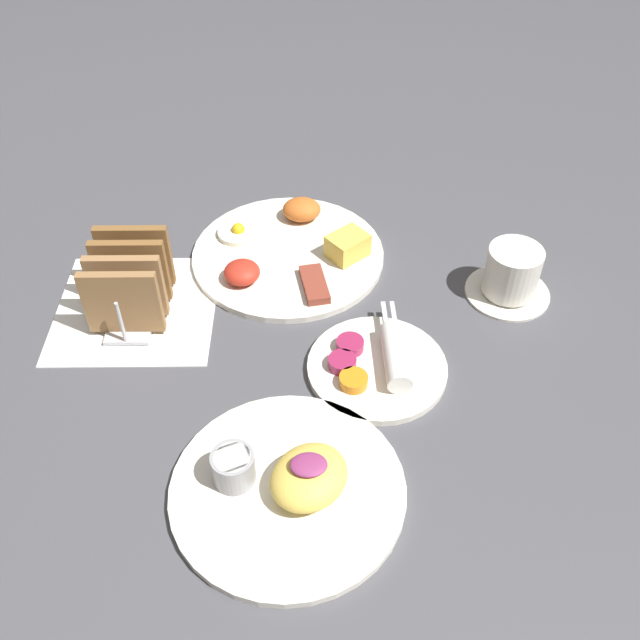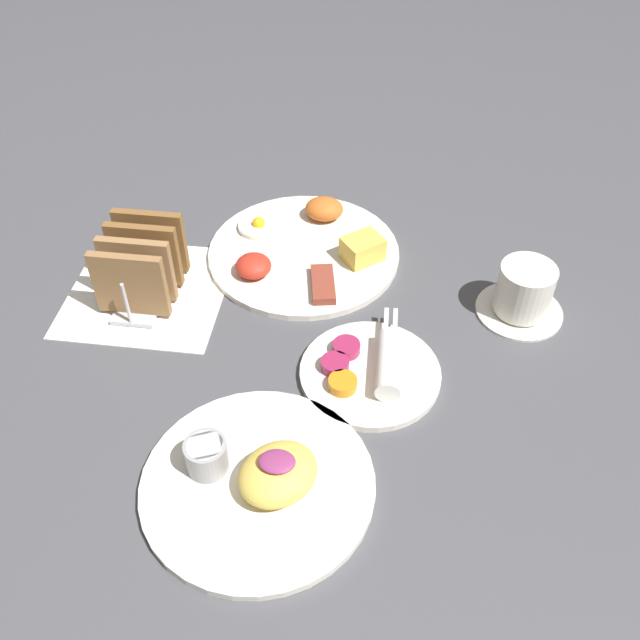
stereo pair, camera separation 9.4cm
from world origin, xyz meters
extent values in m
plane|color=#47474C|center=(0.00, 0.00, 0.00)|extent=(3.00, 3.00, 0.00)
cube|color=white|center=(-0.19, 0.10, 0.00)|extent=(0.22, 0.22, 0.00)
cylinder|color=silver|center=(0.02, 0.21, 0.01)|extent=(0.29, 0.29, 0.01)
cube|color=#E5C64C|center=(0.11, 0.20, 0.03)|extent=(0.07, 0.07, 0.04)
ellipsoid|color=#C66023|center=(0.04, 0.30, 0.03)|extent=(0.06, 0.05, 0.03)
cylinder|color=#F4EACC|center=(-0.06, 0.26, 0.01)|extent=(0.06, 0.06, 0.01)
sphere|color=yellow|center=(-0.06, 0.26, 0.02)|extent=(0.02, 0.02, 0.02)
ellipsoid|color=red|center=(-0.04, 0.15, 0.02)|extent=(0.05, 0.05, 0.03)
cube|color=brown|center=(0.06, 0.13, 0.02)|extent=(0.05, 0.08, 0.01)
cylinder|color=silver|center=(0.14, -0.02, 0.01)|extent=(0.18, 0.18, 0.01)
cylinder|color=#99234C|center=(0.11, 0.01, 0.02)|extent=(0.04, 0.04, 0.01)
cylinder|color=#99234C|center=(0.10, -0.02, 0.02)|extent=(0.04, 0.04, 0.01)
cylinder|color=orange|center=(0.11, -0.05, 0.02)|extent=(0.04, 0.04, 0.01)
cylinder|color=white|center=(0.16, -0.02, 0.03)|extent=(0.03, 0.10, 0.03)
cube|color=silver|center=(0.16, 0.06, 0.03)|extent=(0.01, 0.05, 0.00)
cube|color=silver|center=(0.17, 0.06, 0.03)|extent=(0.01, 0.05, 0.00)
cylinder|color=silver|center=(0.03, -0.20, 0.01)|extent=(0.26, 0.26, 0.01)
ellipsoid|color=#EAC651|center=(0.05, -0.20, 0.03)|extent=(0.12, 0.12, 0.04)
ellipsoid|color=#8C3366|center=(0.05, -0.20, 0.05)|extent=(0.04, 0.03, 0.01)
cylinder|color=#99999E|center=(-0.03, -0.18, 0.03)|extent=(0.05, 0.05, 0.04)
cylinder|color=white|center=(-0.03, -0.18, 0.05)|extent=(0.04, 0.04, 0.01)
cube|color=#B7B7BC|center=(-0.19, 0.10, 0.01)|extent=(0.06, 0.15, 0.01)
cube|color=olive|center=(-0.19, 0.05, 0.06)|extent=(0.10, 0.01, 0.10)
cube|color=#956C43|center=(-0.19, 0.08, 0.06)|extent=(0.10, 0.01, 0.10)
cube|color=brown|center=(-0.19, 0.12, 0.06)|extent=(0.10, 0.01, 0.10)
cube|color=brown|center=(-0.19, 0.15, 0.06)|extent=(0.10, 0.01, 0.10)
cylinder|color=#B7B7BC|center=(-0.19, 0.03, 0.04)|extent=(0.01, 0.01, 0.07)
cylinder|color=#B7B7BC|center=(-0.19, 0.17, 0.04)|extent=(0.01, 0.01, 0.07)
cylinder|color=silver|center=(0.34, 0.13, 0.00)|extent=(0.12, 0.12, 0.01)
cylinder|color=silver|center=(0.34, 0.13, 0.04)|extent=(0.08, 0.08, 0.07)
cylinder|color=#381E0F|center=(0.34, 0.13, 0.07)|extent=(0.06, 0.06, 0.01)
camera|label=1|loc=(0.06, -0.63, 0.68)|focal=40.00mm
camera|label=2|loc=(0.16, -0.62, 0.68)|focal=40.00mm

